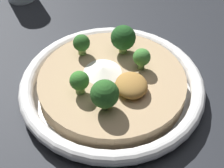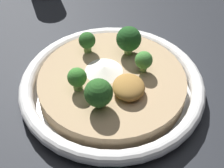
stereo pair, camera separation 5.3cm
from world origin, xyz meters
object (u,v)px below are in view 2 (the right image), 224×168
at_px(broccoli_front, 144,61).
at_px(broccoli_back, 77,78).
at_px(broccoli_left, 99,93).
at_px(broccoli_right, 87,41).
at_px(risotto_bowl, 112,86).
at_px(broccoli_front_right, 129,39).

bearing_deg(broccoli_front, broccoli_back, 106.90).
distance_m(broccoli_back, broccoli_left, 0.05).
bearing_deg(broccoli_right, broccoli_left, -173.99).
xyz_separation_m(risotto_bowl, broccoli_back, (-0.02, 0.05, 0.04)).
bearing_deg(broccoli_front, broccoli_front_right, 21.41).
bearing_deg(risotto_bowl, broccoli_front, -76.76).
xyz_separation_m(broccoli_front_right, broccoli_right, (0.01, 0.07, -0.01)).
distance_m(broccoli_front, broccoli_left, 0.10).
bearing_deg(broccoli_front_right, broccoli_back, 132.76).
distance_m(broccoli_front, broccoli_right, 0.10).
relative_size(broccoli_right, broccoli_left, 0.75).
bearing_deg(risotto_bowl, broccoli_left, 158.25).
height_order(risotto_bowl, broccoli_left, broccoli_left).
xyz_separation_m(broccoli_front, broccoli_left, (-0.07, 0.07, 0.01)).
relative_size(broccoli_front, broccoli_right, 1.01).
distance_m(risotto_bowl, broccoli_right, 0.08).
distance_m(risotto_bowl, broccoli_back, 0.07).
bearing_deg(broccoli_left, risotto_bowl, -21.75).
relative_size(risotto_bowl, broccoli_back, 7.69).
height_order(broccoli_front_right, broccoli_left, same).
distance_m(broccoli_back, broccoli_front_right, 0.11).
distance_m(risotto_bowl, broccoli_front, 0.06).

